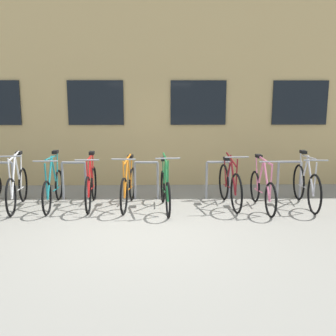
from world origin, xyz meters
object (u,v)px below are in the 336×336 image
bicycle_pink (262,189)px  bicycle_silver (306,185)px  bicycle_green (165,190)px  bicycle_orange (128,187)px  bicycle_teal (53,188)px  bicycle_maroon (230,185)px  bicycle_white (17,187)px  bicycle_red (91,186)px

bicycle_pink → bicycle_silver: bicycle_silver is taller
bicycle_green → bicycle_orange: size_ratio=1.00×
bicycle_teal → bicycle_silver: bearing=-0.5°
bicycle_silver → bicycle_green: bearing=-176.9°
bicycle_maroon → bicycle_white: (-4.14, -0.09, -0.01)m
bicycle_pink → bicycle_orange: bearing=176.0°
bicycle_white → bicycle_teal: (0.67, 0.07, -0.02)m
bicycle_maroon → bicycle_teal: 3.47m
bicycle_green → bicycle_silver: bearing=3.1°
bicycle_pink → bicycle_orange: size_ratio=0.99×
bicycle_white → bicycle_pink: 4.73m
bicycle_maroon → bicycle_orange: bearing=-178.8°
bicycle_red → bicycle_white: bicycle_white is taller
bicycle_orange → bicycle_silver: bearing=-0.3°
bicycle_maroon → bicycle_pink: bearing=-20.5°
bicycle_orange → bicycle_teal: 1.47m
bicycle_red → bicycle_silver: 4.23m
bicycle_red → bicycle_orange: 0.73m
bicycle_maroon → bicycle_pink: 0.63m
bicycle_orange → bicycle_red: bearing=177.4°
bicycle_silver → bicycle_maroon: bearing=177.6°
bicycle_red → bicycle_orange: size_ratio=1.00×
bicycle_red → bicycle_orange: bearing=-2.6°
bicycle_white → bicycle_teal: bearing=6.0°
bicycle_red → bicycle_pink: bearing=-3.7°
bicycle_white → bicycle_orange: bicycle_white is taller
bicycle_maroon → bicycle_silver: 1.50m
bicycle_pink → bicycle_green: size_ratio=0.99×
bicycle_pink → bicycle_green: bearing=179.7°
bicycle_white → bicycle_teal: 0.67m
bicycle_red → bicycle_white: (-1.41, -0.08, 0.00)m
bicycle_maroon → bicycle_green: 1.29m
bicycle_teal → bicycle_pink: bearing=-2.8°
bicycle_red → bicycle_orange: bicycle_red is taller
bicycle_pink → bicycle_teal: bearing=177.2°
bicycle_white → bicycle_silver: 5.63m
bicycle_white → bicycle_orange: bearing=1.4°
bicycle_red → bicycle_green: bearing=-8.0°
bicycle_maroon → bicycle_white: bicycle_white is taller
bicycle_maroon → bicycle_silver: (1.50, -0.06, 0.00)m
bicycle_maroon → bicycle_green: (-1.28, -0.21, -0.03)m
bicycle_pink → bicycle_teal: bicycle_teal is taller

